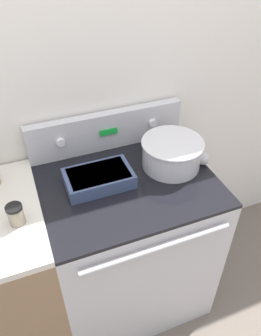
# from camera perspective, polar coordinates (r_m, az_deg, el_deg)

# --- Properties ---
(kitchen_wall) EXTENTS (8.00, 0.05, 2.50)m
(kitchen_wall) POSITION_cam_1_polar(r_m,az_deg,el_deg) (1.60, -5.27, 14.89)
(kitchen_wall) COLOR silver
(kitchen_wall) RESTS_ON ground_plane
(stove_range) EXTENTS (0.80, 0.67, 0.91)m
(stove_range) POSITION_cam_1_polar(r_m,az_deg,el_deg) (1.83, -0.41, -13.10)
(stove_range) COLOR #BCBCC1
(stove_range) RESTS_ON ground_plane
(control_panel) EXTENTS (0.80, 0.07, 0.20)m
(control_panel) POSITION_cam_1_polar(r_m,az_deg,el_deg) (1.66, -4.17, 6.53)
(control_panel) COLOR #BCBCC1
(control_panel) RESTS_ON stove_range
(mixing_bowl) EXTENTS (0.29, 0.29, 0.14)m
(mixing_bowl) POSITION_cam_1_polar(r_m,az_deg,el_deg) (1.55, 7.21, 2.78)
(mixing_bowl) COLOR silver
(mixing_bowl) RESTS_ON stove_range
(casserole_dish) EXTENTS (0.30, 0.18, 0.07)m
(casserole_dish) POSITION_cam_1_polar(r_m,az_deg,el_deg) (1.47, -5.55, -1.68)
(casserole_dish) COLOR #38476B
(casserole_dish) RESTS_ON stove_range
(ladle) EXTENTS (0.06, 0.28, 0.06)m
(ladle) POSITION_cam_1_polar(r_m,az_deg,el_deg) (1.63, 12.09, 1.90)
(ladle) COLOR #B7B7B7
(ladle) RESTS_ON stove_range
(spice_jar_black_cap) EXTENTS (0.06, 0.06, 0.09)m
(spice_jar_black_cap) POSITION_cam_1_polar(r_m,az_deg,el_deg) (1.35, -19.35, -7.65)
(spice_jar_black_cap) COLOR gray
(spice_jar_black_cap) RESTS_ON side_counter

